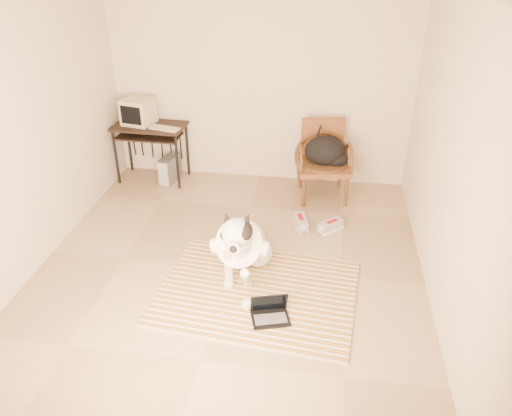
% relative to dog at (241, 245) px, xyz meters
% --- Properties ---
extents(floor, '(4.50, 4.50, 0.00)m').
position_rel_dog_xyz_m(floor, '(-0.14, 0.10, -0.36)').
color(floor, tan).
rests_on(floor, ground).
extents(wall_back, '(4.50, 0.00, 4.50)m').
position_rel_dog_xyz_m(wall_back, '(-0.14, 2.35, 0.99)').
color(wall_back, beige).
rests_on(wall_back, floor).
extents(wall_front, '(4.50, 0.00, 4.50)m').
position_rel_dog_xyz_m(wall_front, '(-0.14, -2.15, 0.99)').
color(wall_front, beige).
rests_on(wall_front, floor).
extents(wall_left, '(0.00, 4.50, 4.50)m').
position_rel_dog_xyz_m(wall_left, '(-2.14, 0.10, 0.99)').
color(wall_left, beige).
rests_on(wall_left, floor).
extents(wall_right, '(0.00, 4.50, 4.50)m').
position_rel_dog_xyz_m(wall_right, '(1.86, 0.10, 0.99)').
color(wall_right, beige).
rests_on(wall_right, floor).
extents(rug, '(2.03, 1.63, 0.02)m').
position_rel_dog_xyz_m(rug, '(0.20, -0.28, -0.35)').
color(rug, '#B26C23').
rests_on(rug, floor).
extents(dog, '(0.60, 1.24, 0.90)m').
position_rel_dog_xyz_m(dog, '(0.00, 0.00, 0.00)').
color(dog, silver).
rests_on(dog, rug).
extents(laptop, '(0.40, 0.33, 0.24)m').
position_rel_dog_xyz_m(laptop, '(0.37, -0.63, -0.28)').
color(laptop, black).
rests_on(laptop, rug).
extents(computer_desk, '(0.98, 0.57, 0.80)m').
position_rel_dog_xyz_m(computer_desk, '(-1.61, 2.04, 0.33)').
color(computer_desk, black).
rests_on(computer_desk, floor).
extents(crt_monitor, '(0.45, 0.43, 0.34)m').
position_rel_dog_xyz_m(crt_monitor, '(-1.76, 2.09, 0.61)').
color(crt_monitor, '#C3B799').
rests_on(crt_monitor, computer_desk).
extents(desk_keyboard, '(0.43, 0.24, 0.03)m').
position_rel_dog_xyz_m(desk_keyboard, '(-1.36, 1.92, 0.45)').
color(desk_keyboard, '#C3B799').
rests_on(desk_keyboard, computer_desk).
extents(pc_tower, '(0.24, 0.41, 0.36)m').
position_rel_dog_xyz_m(pc_tower, '(-1.37, 2.01, -0.18)').
color(pc_tower, '#4F4F51').
rests_on(pc_tower, floor).
extents(rattan_chair, '(0.73, 0.72, 0.98)m').
position_rel_dog_xyz_m(rattan_chair, '(0.75, 1.90, 0.13)').
color(rattan_chair, brown).
rests_on(rattan_chair, floor).
extents(backpack, '(0.56, 0.43, 0.39)m').
position_rel_dog_xyz_m(backpack, '(0.79, 1.85, 0.27)').
color(backpack, black).
rests_on(backpack, rattan_chair).
extents(sneaker_left, '(0.22, 0.35, 0.11)m').
position_rel_dog_xyz_m(sneaker_left, '(0.54, 1.05, -0.31)').
color(sneaker_left, white).
rests_on(sneaker_left, floor).
extents(sneaker_right, '(0.32, 0.31, 0.11)m').
position_rel_dog_xyz_m(sneaker_right, '(0.89, 1.01, -0.31)').
color(sneaker_right, white).
rests_on(sneaker_right, floor).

